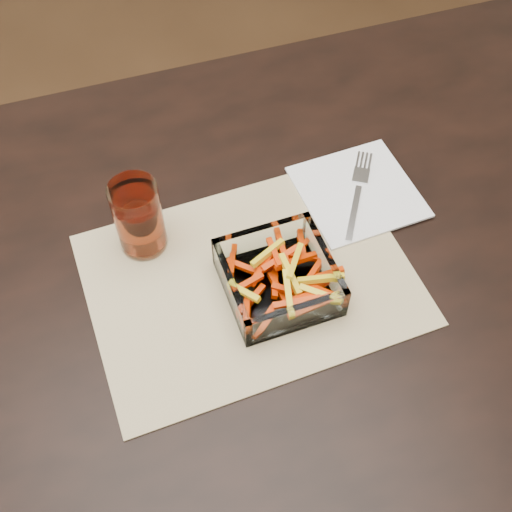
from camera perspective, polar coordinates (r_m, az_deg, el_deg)
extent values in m
plane|color=#331E0F|center=(1.60, -2.29, -16.29)|extent=(4.50, 4.50, 0.00)
cube|color=black|center=(0.94, -3.76, -1.68)|extent=(1.60, 0.90, 0.03)
cylinder|color=black|center=(1.67, 17.76, 8.01)|extent=(0.06, 0.06, 0.72)
cube|color=tan|center=(0.91, -0.52, -2.07)|extent=(0.46, 0.35, 0.00)
cube|color=white|center=(0.90, 1.97, -2.72)|extent=(0.15, 0.15, 0.01)
cube|color=white|center=(0.91, 0.49, 1.47)|extent=(0.15, 0.01, 0.06)
cube|color=white|center=(0.84, 3.67, -5.52)|extent=(0.15, 0.01, 0.06)
cube|color=white|center=(0.86, -2.19, -3.17)|extent=(0.01, 0.15, 0.06)
cube|color=white|center=(0.89, 6.08, -0.65)|extent=(0.01, 0.15, 0.06)
cylinder|color=white|center=(0.91, -10.41, 3.41)|extent=(0.07, 0.07, 0.12)
cylinder|color=#9E3316|center=(0.92, -10.28, 2.89)|extent=(0.06, 0.06, 0.08)
cube|color=white|center=(1.02, 9.03, 5.67)|extent=(0.18, 0.18, 0.00)
cube|color=silver|center=(0.98, 8.68, 3.81)|extent=(0.07, 0.10, 0.00)
cube|color=silver|center=(1.03, 9.31, 7.08)|extent=(0.04, 0.04, 0.00)
cube|color=silver|center=(1.06, 9.03, 8.48)|extent=(0.02, 0.03, 0.00)
cube|color=silver|center=(1.06, 9.38, 8.41)|extent=(0.02, 0.03, 0.00)
cube|color=silver|center=(1.06, 9.74, 8.34)|extent=(0.02, 0.03, 0.00)
cube|color=silver|center=(1.06, 10.09, 8.27)|extent=(0.02, 0.03, 0.00)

